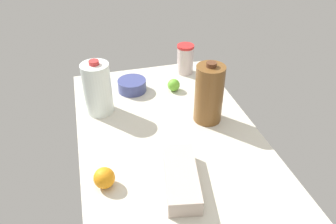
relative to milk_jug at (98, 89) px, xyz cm
name	(u,v)px	position (x,y,z in cm)	size (l,w,h in cm)	color
countertop	(168,134)	(22.87, 26.63, -13.69)	(120.00, 76.00, 3.00)	beige
milk_jug	(98,89)	(0.00, 0.00, 0.00)	(12.53, 12.53, 25.95)	white
mixing_bowl	(132,85)	(-14.35, 17.56, -9.19)	(14.42, 14.42, 6.00)	#3F4784
egg_carton	(181,178)	(53.43, 23.22, -9.02)	(28.32, 11.15, 6.34)	#C4B1A3
tumbler_cup	(185,59)	(-26.12, 49.56, -3.94)	(9.22, 9.22, 16.42)	beige
chocolate_milk_jug	(209,94)	(18.88, 46.00, 1.15)	(12.34, 12.34, 28.26)	brown
lime_beside_bowl	(174,85)	(-9.00, 38.16, -9.04)	(6.30, 6.30, 6.30)	#67B631
orange_near_front	(104,178)	(47.11, -2.81, -8.41)	(7.55, 7.55, 7.55)	orange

